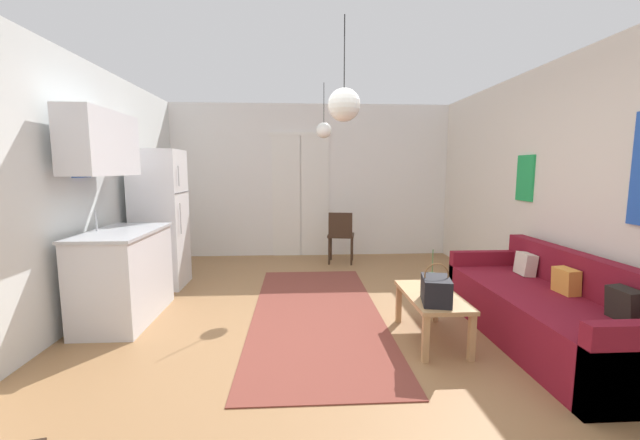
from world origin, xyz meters
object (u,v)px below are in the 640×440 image
at_px(pendant_lamp_far, 324,130).
at_px(handbag, 436,290).
at_px(pendant_lamp_near, 344,105).
at_px(refrigerator, 160,219).
at_px(couch, 551,313).
at_px(bamboo_vase, 432,282).
at_px(accent_chair, 341,234).
at_px(coffee_table, 432,301).

bearing_deg(pendant_lamp_far, handbag, -69.92).
distance_m(pendant_lamp_near, pendant_lamp_far, 2.26).
xyz_separation_m(handbag, refrigerator, (-2.93, 2.04, 0.35)).
relative_size(refrigerator, pendant_lamp_near, 2.33).
distance_m(couch, bamboo_vase, 1.06).
distance_m(bamboo_vase, pendant_lamp_near, 1.77).
xyz_separation_m(accent_chair, pendant_lamp_near, (-0.34, -3.23, 1.52)).
bearing_deg(accent_chair, coffee_table, 109.84).
relative_size(bamboo_vase, refrigerator, 0.22).
bearing_deg(couch, pendant_lamp_far, 132.07).
xyz_separation_m(refrigerator, accent_chair, (2.48, 1.09, -0.40)).
height_order(couch, bamboo_vase, bamboo_vase).
distance_m(handbag, refrigerator, 3.59).
distance_m(handbag, pendant_lamp_near, 1.68).
relative_size(handbag, refrigerator, 0.21).
distance_m(bamboo_vase, handbag, 0.30).
relative_size(couch, pendant_lamp_near, 2.84).
xyz_separation_m(coffee_table, pendant_lamp_far, (-0.84, 1.94, 1.68)).
bearing_deg(couch, bamboo_vase, 169.11).
xyz_separation_m(couch, accent_chair, (-1.53, 3.04, 0.22)).
height_order(refrigerator, accent_chair, refrigerator).
bearing_deg(refrigerator, accent_chair, 23.80).
bearing_deg(coffee_table, refrigerator, 148.68).
bearing_deg(coffee_table, accent_chair, 99.77).
relative_size(bamboo_vase, pendant_lamp_near, 0.52).
relative_size(handbag, accent_chair, 0.44).
relative_size(couch, bamboo_vase, 5.51).
bearing_deg(handbag, bamboo_vase, 77.09).
xyz_separation_m(couch, pendant_lamp_near, (-1.87, -0.18, 1.74)).
bearing_deg(handbag, couch, 5.09).
bearing_deg(accent_chair, pendant_lamp_far, 80.58).
bearing_deg(pendant_lamp_near, refrigerator, 135.10).
height_order(coffee_table, handbag, handbag).
bearing_deg(refrigerator, pendant_lamp_near, -44.90).
bearing_deg(coffee_table, bamboo_vase, 74.85).
relative_size(bamboo_vase, accent_chair, 0.46).
bearing_deg(couch, refrigerator, 154.10).
distance_m(bamboo_vase, pendant_lamp_far, 2.57).
xyz_separation_m(couch, pendant_lamp_far, (-1.87, 2.07, 1.77)).
bearing_deg(handbag, pendant_lamp_near, -173.66).
bearing_deg(bamboo_vase, refrigerator, 149.69).
xyz_separation_m(bamboo_vase, pendant_lamp_far, (-0.86, 1.88, 1.53)).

